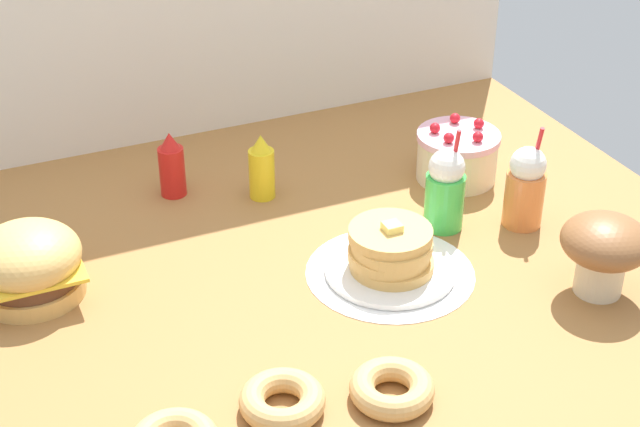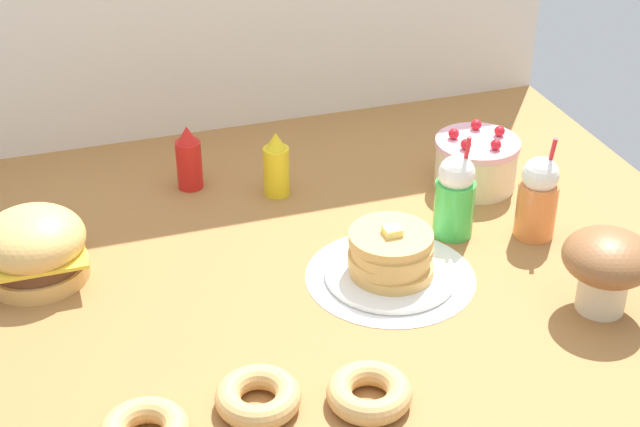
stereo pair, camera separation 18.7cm
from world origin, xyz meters
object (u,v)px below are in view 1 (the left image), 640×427
at_px(donut_vanilla, 392,388).
at_px(layer_cake, 457,155).
at_px(orange_float_cup, 525,187).
at_px(mushroom_stool, 604,248).
at_px(cream_soda_cup, 445,190).
at_px(burger, 29,264).
at_px(ketchup_bottle, 172,166).
at_px(mustard_bottle, 262,168).
at_px(pancake_stack, 391,254).
at_px(donut_chocolate, 282,400).

bearing_deg(donut_vanilla, layer_cake, 51.51).
distance_m(orange_float_cup, mushroom_stool, 0.31).
height_order(donut_vanilla, mushroom_stool, mushroom_stool).
bearing_deg(orange_float_cup, mushroom_stool, -91.55).
relative_size(cream_soda_cup, donut_vanilla, 1.61).
relative_size(burger, donut_vanilla, 1.43).
xyz_separation_m(ketchup_bottle, donut_vanilla, (0.15, -0.93, -0.06)).
relative_size(mustard_bottle, cream_soda_cup, 0.67).
height_order(pancake_stack, mushroom_stool, mushroom_stool).
bearing_deg(orange_float_cup, pancake_stack, -171.06).
height_order(layer_cake, mustard_bottle, mustard_bottle).
bearing_deg(mustard_bottle, burger, -162.12).
bearing_deg(mushroom_stool, orange_float_cup, 88.45).
relative_size(pancake_stack, orange_float_cup, 1.13).
height_order(pancake_stack, donut_chocolate, pancake_stack).
relative_size(layer_cake, mustard_bottle, 1.25).
xyz_separation_m(pancake_stack, mushroom_stool, (0.39, -0.25, 0.06)).
xyz_separation_m(burger, mushroom_stool, (1.15, -0.50, 0.03)).
bearing_deg(ketchup_bottle, burger, -143.48).
distance_m(layer_cake, orange_float_cup, 0.27).
height_order(burger, cream_soda_cup, cream_soda_cup).
xyz_separation_m(burger, mustard_bottle, (0.62, 0.20, 0.00)).
bearing_deg(donut_vanilla, ketchup_bottle, 99.44).
height_order(layer_cake, orange_float_cup, orange_float_cup).
distance_m(burger, mushroom_stool, 1.25).
bearing_deg(cream_soda_cup, mustard_bottle, 137.94).
xyz_separation_m(ketchup_bottle, mustard_bottle, (0.21, -0.11, 0.00)).
bearing_deg(cream_soda_cup, burger, 173.02).
bearing_deg(donut_vanilla, burger, 132.19).
xyz_separation_m(cream_soda_cup, donut_vanilla, (-0.41, -0.51, -0.08)).
height_order(orange_float_cup, donut_vanilla, orange_float_cup).
xyz_separation_m(burger, orange_float_cup, (1.16, -0.19, 0.02)).
height_order(cream_soda_cup, mushroom_stool, cream_soda_cup).
height_order(layer_cake, cream_soda_cup, cream_soda_cup).
relative_size(pancake_stack, layer_cake, 1.36).
height_order(pancake_stack, donut_vanilla, pancake_stack).
distance_m(cream_soda_cup, donut_chocolate, 0.76).
relative_size(mustard_bottle, mushroom_stool, 0.91).
xyz_separation_m(burger, donut_vanilla, (0.57, -0.63, -0.05)).
xyz_separation_m(pancake_stack, donut_vanilla, (-0.19, -0.38, -0.03)).
relative_size(pancake_stack, mustard_bottle, 1.70).
bearing_deg(pancake_stack, mustard_bottle, 107.20).
xyz_separation_m(orange_float_cup, mushroom_stool, (-0.01, -0.31, 0.01)).
height_order(layer_cake, donut_chocolate, layer_cake).
bearing_deg(orange_float_cup, layer_cake, 96.07).
distance_m(pancake_stack, cream_soda_cup, 0.26).
bearing_deg(pancake_stack, mushroom_stool, -32.30).
bearing_deg(mushroom_stool, burger, 156.63).
bearing_deg(pancake_stack, layer_cake, 41.78).
xyz_separation_m(orange_float_cup, donut_chocolate, (-0.79, -0.39, -0.08)).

